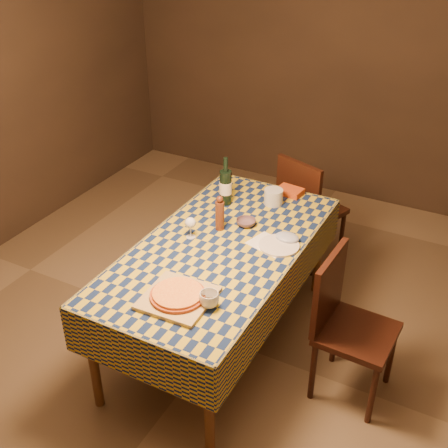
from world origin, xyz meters
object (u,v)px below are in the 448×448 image
object	(u,v)px
pizza	(178,294)
wine_bottle	(226,187)
cutting_board	(178,298)
bowl	(246,223)
white_plate	(279,246)
chair_far	(306,206)
dining_table	(220,256)
chair_right	(345,319)

from	to	relation	value
pizza	wine_bottle	xyz separation A→B (m)	(-0.28, 1.07, 0.09)
cutting_board	pizza	xyz separation A→B (m)	(-0.00, 0.00, 0.03)
bowl	white_plate	xyz separation A→B (m)	(0.29, -0.13, -0.01)
chair_far	cutting_board	bearing A→B (deg)	-93.22
dining_table	wine_bottle	bearing A→B (deg)	114.27
dining_table	bowl	distance (m)	0.31
pizza	cutting_board	bearing A→B (deg)	0.00
white_plate	chair_far	xyz separation A→B (m)	(-0.18, 1.00, -0.25)
wine_bottle	chair_right	distance (m)	1.23
bowl	white_plate	bearing A→B (deg)	-24.76
dining_table	white_plate	bearing A→B (deg)	26.44
wine_bottle	white_plate	bearing A→B (deg)	-31.61
bowl	chair_far	distance (m)	0.91
white_plate	bowl	bearing A→B (deg)	155.24
pizza	chair_right	world-z (taller)	chair_right
chair_far	chair_right	size ratio (longest dim) A/B	1.00
wine_bottle	pizza	bearing A→B (deg)	-75.60
bowl	chair_right	world-z (taller)	chair_right
pizza	wine_bottle	world-z (taller)	wine_bottle
bowl	chair_far	world-z (taller)	chair_far
dining_table	chair_far	distance (m)	1.18
white_plate	dining_table	bearing A→B (deg)	-153.56
pizza	wine_bottle	size ratio (longest dim) A/B	1.06
white_plate	chair_right	xyz separation A→B (m)	(0.50, -0.18, -0.25)
cutting_board	wine_bottle	world-z (taller)	wine_bottle
chair_right	white_plate	bearing A→B (deg)	160.59
bowl	white_plate	size ratio (longest dim) A/B	0.51
cutting_board	pizza	bearing A→B (deg)	180.00
dining_table	bowl	xyz separation A→B (m)	(0.03, 0.30, 0.10)
dining_table	chair_far	bearing A→B (deg)	82.76
pizza	chair_right	size ratio (longest dim) A/B	0.39
pizza	white_plate	bearing A→B (deg)	69.48
white_plate	chair_far	size ratio (longest dim) A/B	0.27
wine_bottle	cutting_board	bearing A→B (deg)	-75.60
white_plate	chair_right	size ratio (longest dim) A/B	0.27
white_plate	pizza	bearing A→B (deg)	-110.52
pizza	white_plate	world-z (taller)	pizza
pizza	white_plate	xyz separation A→B (m)	(0.27, 0.73, -0.03)
chair_far	bowl	bearing A→B (deg)	-97.53
bowl	chair_right	bearing A→B (deg)	-21.42
pizza	chair_right	bearing A→B (deg)	35.71
dining_table	pizza	size ratio (longest dim) A/B	5.03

